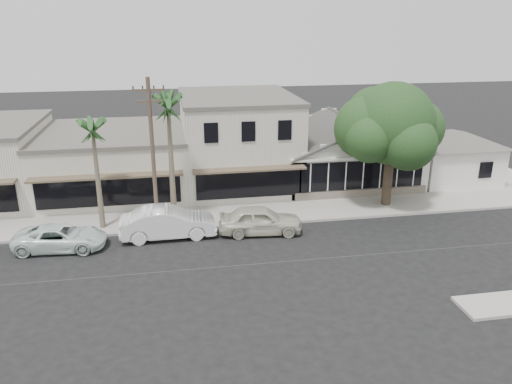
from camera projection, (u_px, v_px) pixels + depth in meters
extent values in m
plane|color=black|center=(331.00, 258.00, 26.31)|extent=(140.00, 140.00, 0.00)
cube|color=#9E9991|center=(175.00, 219.00, 31.23)|extent=(90.00, 3.50, 0.15)
cube|color=white|center=(343.00, 163.00, 38.27)|extent=(10.00, 8.00, 3.00)
cube|color=black|center=(363.00, 175.00, 34.42)|extent=(8.80, 0.10, 2.00)
cube|color=#60564C|center=(361.00, 194.00, 34.89)|extent=(9.60, 0.18, 0.70)
cube|color=white|center=(448.00, 161.00, 38.71)|extent=(6.00, 6.00, 3.00)
cube|color=silver|center=(238.00, 142.00, 37.30)|extent=(8.00, 10.00, 6.50)
cube|color=beige|center=(115.00, 162.00, 36.18)|extent=(10.00, 10.00, 4.20)
cylinder|color=brown|center=(153.00, 158.00, 28.17)|extent=(0.24, 0.24, 9.00)
cube|color=brown|center=(148.00, 90.00, 26.92)|extent=(1.80, 0.12, 0.12)
cube|color=brown|center=(149.00, 101.00, 27.12)|extent=(1.40, 0.12, 0.12)
imported|color=beige|center=(260.00, 220.00, 29.12)|extent=(5.02, 2.45, 1.65)
imported|color=white|center=(168.00, 223.00, 28.55)|extent=(5.47, 1.99, 1.79)
imported|color=white|center=(61.00, 238.00, 27.14)|extent=(5.05, 2.66, 1.35)
cylinder|color=#4A3C2D|center=(387.00, 183.00, 33.11)|extent=(0.61, 0.61, 3.27)
sphere|color=#1B3917|center=(393.00, 124.00, 31.80)|extent=(5.31, 5.31, 5.31)
sphere|color=#1B3917|center=(414.00, 128.00, 32.84)|extent=(3.88, 3.88, 3.88)
sphere|color=#1B3917|center=(366.00, 128.00, 32.01)|extent=(4.09, 4.09, 4.09)
sphere|color=#1B3917|center=(408.00, 143.00, 30.74)|extent=(3.47, 3.47, 3.47)
sphere|color=#1B3917|center=(374.00, 115.00, 33.11)|extent=(3.68, 3.68, 3.68)
sphere|color=#1B3917|center=(402.00, 108.00, 33.10)|extent=(3.27, 3.27, 3.27)
sphere|color=#1B3917|center=(370.00, 139.00, 30.97)|extent=(3.07, 3.07, 3.07)
cone|color=#726651|center=(172.00, 169.00, 29.51)|extent=(0.39, 0.39, 7.05)
cone|color=#726651|center=(98.00, 183.00, 28.95)|extent=(0.36, 0.36, 5.87)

